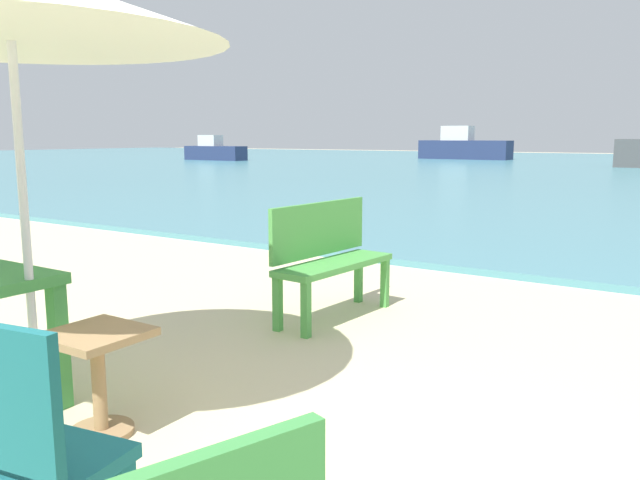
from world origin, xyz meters
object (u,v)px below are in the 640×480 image
(patio_umbrella, at_px, (8,2))
(side_table_wood, at_px, (98,367))
(boat_ferry, at_px, (464,147))
(bench_green_left, at_px, (328,253))
(boat_cargo_ship, at_px, (215,151))

(patio_umbrella, bearing_deg, side_table_wood, 9.44)
(side_table_wood, distance_m, boat_ferry, 38.21)
(bench_green_left, height_order, boat_cargo_ship, boat_cargo_ship)
(side_table_wood, distance_m, boat_cargo_ship, 35.55)
(patio_umbrella, bearing_deg, bench_green_left, 84.57)
(patio_umbrella, height_order, boat_cargo_ship, patio_umbrella)
(side_table_wood, relative_size, boat_cargo_ship, 0.13)
(patio_umbrella, xyz_separation_m, side_table_wood, (0.42, 0.07, -1.76))
(side_table_wood, bearing_deg, boat_cargo_ship, 131.64)
(patio_umbrella, xyz_separation_m, boat_ferry, (-11.41, 36.40, -1.30))
(boat_ferry, bearing_deg, patio_umbrella, -72.59)
(patio_umbrella, distance_m, boat_ferry, 38.17)
(boat_cargo_ship, bearing_deg, side_table_wood, -48.36)
(bench_green_left, relative_size, boat_ferry, 0.22)
(boat_ferry, bearing_deg, boat_cargo_ship, -140.39)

